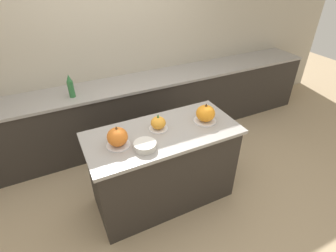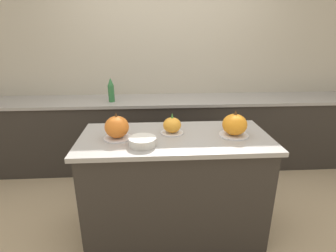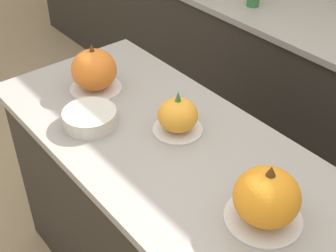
{
  "view_description": "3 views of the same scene",
  "coord_description": "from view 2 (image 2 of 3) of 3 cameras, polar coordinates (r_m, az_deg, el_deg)",
  "views": [
    {
      "loc": [
        -0.87,
        -1.87,
        2.34
      ],
      "look_at": [
        0.07,
        0.03,
        0.93
      ],
      "focal_mm": 28.0,
      "sensor_mm": 36.0,
      "label": 1
    },
    {
      "loc": [
        -0.18,
        -1.91,
        1.68
      ],
      "look_at": [
        -0.06,
        -0.0,
        0.99
      ],
      "focal_mm": 28.0,
      "sensor_mm": 36.0,
      "label": 2
    },
    {
      "loc": [
        1.02,
        -0.82,
        1.94
      ],
      "look_at": [
        -0.03,
        0.03,
        0.93
      ],
      "focal_mm": 50.0,
      "sensor_mm": 36.0,
      "label": 3
    }
  ],
  "objects": [
    {
      "name": "ground_plane",
      "position": [
        2.55,
        1.33,
        -21.44
      ],
      "size": [
        12.0,
        12.0,
        0.0
      ],
      "primitive_type": "plane",
      "color": "tan"
    },
    {
      "name": "wall_back",
      "position": [
        3.51,
        -0.73,
        12.78
      ],
      "size": [
        8.0,
        0.06,
        2.5
      ],
      "color": "#B2A893",
      "rests_on": "ground_plane"
    },
    {
      "name": "kitchen_island",
      "position": [
        2.27,
        1.43,
        -12.79
      ],
      "size": [
        1.5,
        0.7,
        0.9
      ],
      "color": "#2D2823",
      "rests_on": "ground_plane"
    },
    {
      "name": "back_counter",
      "position": [
        3.39,
        -0.39,
        -1.48
      ],
      "size": [
        6.0,
        0.6,
        0.9
      ],
      "color": "#2D2823",
      "rests_on": "ground_plane"
    },
    {
      "name": "pumpkin_cake_left",
      "position": [
        2.03,
        -11.07,
        -0.34
      ],
      "size": [
        0.21,
        0.21,
        0.21
      ],
      "color": "silver",
      "rests_on": "kitchen_island"
    },
    {
      "name": "pumpkin_cake_center",
      "position": [
        2.11,
        0.89,
        0.07
      ],
      "size": [
        0.18,
        0.18,
        0.17
      ],
      "color": "silver",
      "rests_on": "kitchen_island"
    },
    {
      "name": "pumpkin_cake_right",
      "position": [
        2.12,
        14.29,
        0.18
      ],
      "size": [
        0.23,
        0.23,
        0.21
      ],
      "color": "silver",
      "rests_on": "kitchen_island"
    },
    {
      "name": "bottle_tall",
      "position": [
        3.17,
        -12.29,
        7.59
      ],
      "size": [
        0.07,
        0.07,
        0.28
      ],
      "color": "#2D6B38",
      "rests_on": "back_counter"
    },
    {
      "name": "mixing_bowl",
      "position": [
        1.9,
        -5.57,
        -3.36
      ],
      "size": [
        0.2,
        0.2,
        0.06
      ],
      "color": "beige",
      "rests_on": "kitchen_island"
    }
  ]
}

